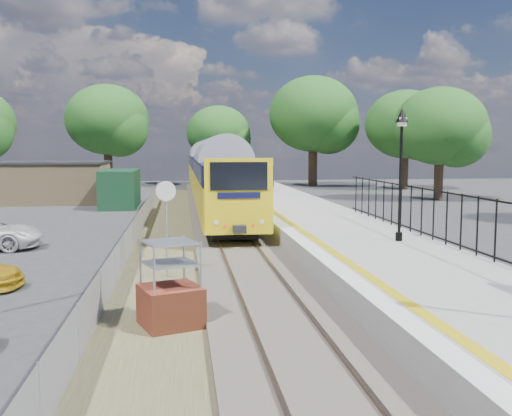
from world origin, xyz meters
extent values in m
plane|color=#2D2D30|center=(0.00, 0.00, 0.00)|extent=(120.00, 120.00, 0.00)
cube|color=#473F38|center=(0.00, 10.00, 0.10)|extent=(3.40, 80.00, 0.20)
cube|color=#4C472D|center=(-2.90, 8.00, 0.03)|extent=(2.60, 70.00, 0.06)
cube|color=brown|center=(-0.72, 10.00, 0.22)|extent=(0.07, 80.00, 0.14)
cube|color=brown|center=(0.72, 10.00, 0.22)|extent=(0.07, 80.00, 0.14)
cube|color=gray|center=(4.20, 8.00, 0.45)|extent=(5.00, 70.00, 0.90)
cube|color=silver|center=(1.95, 8.00, 0.91)|extent=(0.50, 70.00, 0.01)
cube|color=gold|center=(2.45, 8.00, 0.91)|extent=(0.30, 70.00, 0.01)
cylinder|color=black|center=(5.30, 6.00, 1.05)|extent=(0.24, 0.24, 0.30)
cylinder|color=black|center=(5.30, 6.00, 2.90)|extent=(0.10, 0.10, 3.70)
cube|color=black|center=(5.30, 6.00, 4.85)|extent=(0.08, 0.08, 0.30)
cube|color=beige|center=(5.30, 6.00, 5.02)|extent=(0.26, 0.26, 0.30)
cone|color=black|center=(5.30, 6.00, 5.25)|extent=(0.44, 0.44, 0.50)
cube|color=black|center=(6.55, 2.50, 2.65)|extent=(0.05, 26.00, 0.05)
cube|color=#9D8159|center=(-12.00, 32.00, 1.50)|extent=(8.00, 6.00, 3.00)
cube|color=black|center=(-12.00, 32.00, 3.05)|extent=(8.20, 6.20, 0.15)
cube|color=#143820|center=(-6.50, 28.00, 1.30)|extent=(2.40, 6.00, 2.60)
cylinder|color=#332319|center=(-10.00, 50.00, 1.92)|extent=(0.88, 0.88, 3.85)
ellipsoid|color=#1E521B|center=(-10.00, 50.00, 7.15)|extent=(8.80, 8.80, 7.48)
cylinder|color=#332319|center=(2.00, 52.00, 1.57)|extent=(0.72, 0.72, 3.15)
ellipsoid|color=#1E521B|center=(2.00, 52.00, 5.85)|extent=(7.20, 7.20, 6.12)
cylinder|color=#332319|center=(12.00, 48.00, 2.10)|extent=(0.96, 0.96, 4.20)
ellipsoid|color=#1E521B|center=(12.00, 48.00, 7.80)|extent=(9.60, 9.60, 8.16)
cylinder|color=#332319|center=(20.00, 42.00, 1.75)|extent=(0.80, 0.80, 3.50)
ellipsoid|color=#1E521B|center=(20.00, 42.00, 6.50)|extent=(8.00, 8.00, 6.80)
cylinder|color=#332319|center=(18.00, 30.00, 1.57)|extent=(0.72, 0.72, 3.15)
ellipsoid|color=#1E521B|center=(18.00, 30.00, 5.85)|extent=(7.20, 7.20, 6.12)
cube|color=gold|center=(0.00, 19.35, 1.69)|extent=(2.80, 20.00, 1.90)
cube|color=#0E0F33|center=(0.00, 19.35, 2.99)|extent=(2.82, 20.00, 0.90)
cube|color=black|center=(0.00, 19.35, 2.99)|extent=(2.82, 18.00, 0.70)
cube|color=black|center=(0.00, 19.35, 0.51)|extent=(2.00, 18.00, 0.45)
cube|color=gold|center=(0.00, 39.95, 1.69)|extent=(2.80, 20.00, 1.90)
cube|color=#0E0F33|center=(0.00, 39.95, 2.99)|extent=(2.82, 20.00, 0.90)
cube|color=black|center=(0.00, 39.95, 2.99)|extent=(2.82, 18.00, 0.70)
cube|color=black|center=(0.00, 39.95, 0.51)|extent=(2.00, 18.00, 0.45)
cube|color=black|center=(0.00, 9.14, 3.04)|extent=(2.24, 0.04, 1.10)
cube|color=brown|center=(-2.50, 0.02, 0.49)|extent=(1.63, 1.63, 0.98)
cylinder|color=#999EA3|center=(-2.70, 5.05, 1.40)|extent=(0.06, 0.06, 2.80)
cylinder|color=silver|center=(-2.70, 5.00, 2.80)|extent=(0.63, 0.10, 0.63)
camera|label=1|loc=(-2.21, -12.88, 4.12)|focal=40.00mm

